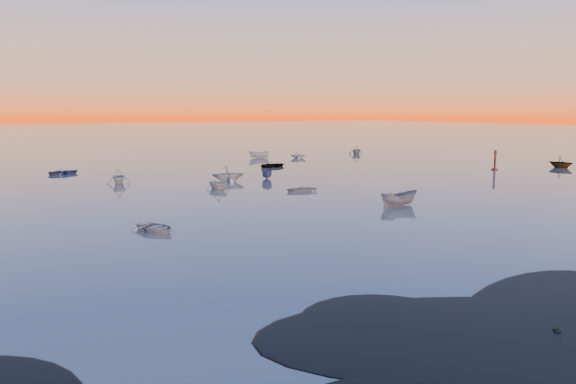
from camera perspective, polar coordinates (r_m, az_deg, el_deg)
ground at (r=120.73m, az=-17.68°, el=3.53°), size 600.00×600.00×0.00m
mud_lobes at (r=30.76m, az=24.62°, el=-9.94°), size 140.00×6.00×0.07m
moored_fleet at (r=75.47m, az=-10.45°, el=1.14°), size 124.00×58.00×1.20m
boat_near_left at (r=44.56m, az=-13.27°, el=-3.89°), size 4.18×2.77×0.97m
boat_near_center at (r=55.98m, az=11.19°, el=-1.35°), size 2.09×4.25×1.42m
boat_near_right at (r=66.96m, az=-7.15°, el=0.31°), size 3.76×2.52×1.21m
channel_marker at (r=93.45m, az=20.28°, el=2.93°), size 0.93×0.93×3.31m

